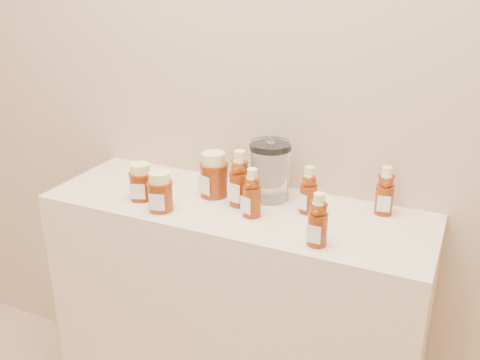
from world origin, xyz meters
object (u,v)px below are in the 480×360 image
at_px(bear_bottle_back_left, 240,175).
at_px(glass_canister, 270,168).
at_px(bear_bottle_front_left, 252,190).
at_px(honey_jar_left, 141,181).
at_px(display_table, 235,326).

distance_m(bear_bottle_back_left, glass_canister, 0.11).
height_order(bear_bottle_front_left, honey_jar_left, bear_bottle_front_left).
xyz_separation_m(bear_bottle_back_left, bear_bottle_front_left, (0.06, -0.06, -0.02)).
relative_size(bear_bottle_front_left, honey_jar_left, 1.42).
bearing_deg(display_table, bear_bottle_front_left, -30.59).
bearing_deg(display_table, honey_jar_left, -164.84).
bearing_deg(honey_jar_left, display_table, -2.73).
distance_m(bear_bottle_back_left, bear_bottle_front_left, 0.09).
height_order(bear_bottle_back_left, glass_canister, glass_canister).
bearing_deg(glass_canister, display_table, -128.76).
distance_m(bear_bottle_back_left, honey_jar_left, 0.31).
xyz_separation_m(bear_bottle_front_left, glass_canister, (-0.00, 0.14, 0.02)).
distance_m(bear_bottle_front_left, glass_canister, 0.14).
xyz_separation_m(display_table, bear_bottle_front_left, (0.08, -0.04, 0.53)).
distance_m(honey_jar_left, glass_canister, 0.40).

